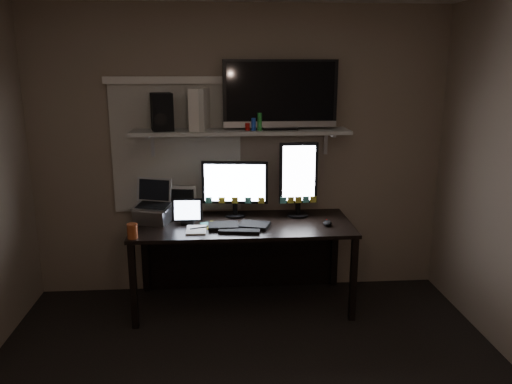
{
  "coord_description": "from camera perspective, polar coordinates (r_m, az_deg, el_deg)",
  "views": [
    {
      "loc": [
        -0.18,
        -2.51,
        1.99
      ],
      "look_at": [
        0.1,
        1.25,
        1.04
      ],
      "focal_mm": 35.0,
      "sensor_mm": 36.0,
      "label": 1
    }
  ],
  "objects": [
    {
      "name": "speaker",
      "position": [
        4.17,
        -10.7,
        8.98
      ],
      "size": [
        0.2,
        0.23,
        0.3
      ],
      "primitive_type": "cube",
      "rotation": [
        0.0,
        0.0,
        0.22
      ],
      "color": "black",
      "rests_on": "wall_shelf"
    },
    {
      "name": "game_console",
      "position": [
        4.17,
        -6.49,
        9.39
      ],
      "size": [
        0.17,
        0.3,
        0.34
      ],
      "primitive_type": "cube",
      "rotation": [
        0.0,
        0.0,
        -0.31
      ],
      "color": "silver",
      "rests_on": "wall_shelf"
    },
    {
      "name": "cup",
      "position": [
        3.87,
        -13.94,
        -4.36
      ],
      "size": [
        0.09,
        0.09,
        0.11
      ],
      "primitive_type": "cylinder",
      "rotation": [
        0.0,
        0.0,
        -0.22
      ],
      "color": "#8E3B19",
      "rests_on": "desk"
    },
    {
      "name": "tablet",
      "position": [
        4.12,
        -7.85,
        -2.21
      ],
      "size": [
        0.25,
        0.11,
        0.22
      ],
      "primitive_type": "cube",
      "rotation": [
        0.0,
        0.0,
        -0.03
      ],
      "color": "black",
      "rests_on": "desk"
    },
    {
      "name": "notepad",
      "position": [
        3.98,
        -6.84,
        -4.32
      ],
      "size": [
        0.16,
        0.22,
        0.01
      ],
      "primitive_type": "cube",
      "rotation": [
        0.0,
        0.0,
        -0.01
      ],
      "color": "silver",
      "rests_on": "desk"
    },
    {
      "name": "mouse",
      "position": [
        4.11,
        8.17,
        -3.53
      ],
      "size": [
        0.08,
        0.12,
        0.04
      ],
      "primitive_type": "ellipsoid",
      "rotation": [
        0.0,
        0.0,
        -0.15
      ],
      "color": "black",
      "rests_on": "desk"
    },
    {
      "name": "laptop",
      "position": [
        4.19,
        -11.69,
        -1.15
      ],
      "size": [
        0.37,
        0.33,
        0.35
      ],
      "primitive_type": "cube",
      "rotation": [
        0.0,
        0.0,
        -0.31
      ],
      "color": "#A8A8AC",
      "rests_on": "desk"
    },
    {
      "name": "sticky_notes",
      "position": [
        4.07,
        -4.63,
        -3.9
      ],
      "size": [
        0.34,
        0.26,
        0.0
      ],
      "primitive_type": null,
      "rotation": [
        0.0,
        0.0,
        -0.04
      ],
      "color": "gold",
      "rests_on": "desk"
    },
    {
      "name": "window_blinds",
      "position": [
        4.36,
        -9.07,
        4.88
      ],
      "size": [
        1.1,
        0.02,
        1.1
      ],
      "primitive_type": "cube",
      "color": "beige",
      "rests_on": "back_wall"
    },
    {
      "name": "wall_shelf",
      "position": [
        4.17,
        -1.73,
        6.92
      ],
      "size": [
        1.8,
        0.35,
        0.03
      ],
      "primitive_type": "cube",
      "color": "#AAAAA6",
      "rests_on": "back_wall"
    },
    {
      "name": "file_sorter",
      "position": [
        4.39,
        -8.34,
        -1.01
      ],
      "size": [
        0.21,
        0.13,
        0.25
      ],
      "primitive_type": "cube",
      "rotation": [
        0.0,
        0.0,
        -0.2
      ],
      "color": "black",
      "rests_on": "desk"
    },
    {
      "name": "back_wall",
      "position": [
        4.37,
        -1.81,
        4.41
      ],
      "size": [
        3.6,
        0.0,
        3.6
      ],
      "primitive_type": "plane",
      "rotation": [
        1.57,
        0.0,
        0.0
      ],
      "color": "#7A6857",
      "rests_on": "floor"
    },
    {
      "name": "tv",
      "position": [
        4.18,
        2.78,
        11.02
      ],
      "size": [
        0.94,
        0.17,
        0.56
      ],
      "primitive_type": "cube",
      "rotation": [
        0.0,
        0.0,
        0.0
      ],
      "color": "black",
      "rests_on": "wall_shelf"
    },
    {
      "name": "monitor_portrait",
      "position": [
        4.26,
        4.86,
        1.47
      ],
      "size": [
        0.33,
        0.08,
        0.65
      ],
      "primitive_type": "cube",
      "rotation": [
        0.0,
        0.0,
        0.05
      ],
      "color": "black",
      "rests_on": "desk"
    },
    {
      "name": "bottles",
      "position": [
        4.11,
        -0.28,
        8.04
      ],
      "size": [
        0.23,
        0.12,
        0.14
      ],
      "primitive_type": null,
      "rotation": [
        0.0,
        0.0,
        -0.3
      ],
      "color": "#A50F0C",
      "rests_on": "wall_shelf"
    },
    {
      "name": "keyboard",
      "position": [
        4.02,
        -2.01,
        -3.87
      ],
      "size": [
        0.52,
        0.27,
        0.03
      ],
      "primitive_type": "cube",
      "rotation": [
        0.0,
        0.0,
        -0.15
      ],
      "color": "black",
      "rests_on": "desk"
    },
    {
      "name": "monitor_landscape",
      "position": [
        4.26,
        -2.42,
        0.41
      ],
      "size": [
        0.57,
        0.12,
        0.49
      ],
      "primitive_type": "cube",
      "rotation": [
        0.0,
        0.0,
        -0.1
      ],
      "color": "black",
      "rests_on": "desk"
    },
    {
      "name": "desk",
      "position": [
        4.3,
        -1.59,
        -5.34
      ],
      "size": [
        1.8,
        0.75,
        0.73
      ],
      "color": "black",
      "rests_on": "floor"
    }
  ]
}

